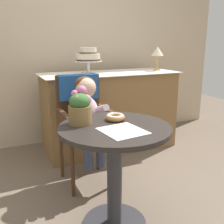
{
  "coord_description": "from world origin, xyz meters",
  "views": [
    {
      "loc": [
        -0.68,
        -1.45,
        1.23
      ],
      "look_at": [
        0.05,
        0.15,
        0.77
      ],
      "focal_mm": 42.63,
      "sensor_mm": 36.0,
      "label": 1
    }
  ],
  "objects_px": {
    "seated_child": "(87,111)",
    "flower_vase": "(80,107)",
    "donut_front": "(115,117)",
    "cafe_table": "(115,157)",
    "wicker_chair": "(82,111)",
    "table_lamp": "(157,52)",
    "tiered_cake_stand": "(88,57)"
  },
  "relations": [
    {
      "from": "wicker_chair",
      "to": "flower_vase",
      "type": "bearing_deg",
      "value": -112.51
    },
    {
      "from": "cafe_table",
      "to": "seated_child",
      "type": "distance_m",
      "value": 0.61
    },
    {
      "from": "donut_front",
      "to": "flower_vase",
      "type": "bearing_deg",
      "value": 174.62
    },
    {
      "from": "donut_front",
      "to": "cafe_table",
      "type": "bearing_deg",
      "value": -116.72
    },
    {
      "from": "donut_front",
      "to": "table_lamp",
      "type": "distance_m",
      "value": 1.66
    },
    {
      "from": "wicker_chair",
      "to": "tiered_cake_stand",
      "type": "relative_size",
      "value": 3.18
    },
    {
      "from": "cafe_table",
      "to": "table_lamp",
      "type": "relative_size",
      "value": 2.53
    },
    {
      "from": "wicker_chair",
      "to": "flower_vase",
      "type": "relative_size",
      "value": 3.95
    },
    {
      "from": "wicker_chair",
      "to": "table_lamp",
      "type": "xyz_separation_m",
      "value": [
        1.15,
        0.55,
        0.48
      ]
    },
    {
      "from": "donut_front",
      "to": "flower_vase",
      "type": "height_order",
      "value": "flower_vase"
    },
    {
      "from": "donut_front",
      "to": "table_lamp",
      "type": "relative_size",
      "value": 0.47
    },
    {
      "from": "table_lamp",
      "to": "wicker_chair",
      "type": "bearing_deg",
      "value": -154.4
    },
    {
      "from": "cafe_table",
      "to": "tiered_cake_stand",
      "type": "distance_m",
      "value": 1.45
    },
    {
      "from": "wicker_chair",
      "to": "seated_child",
      "type": "relative_size",
      "value": 1.31
    },
    {
      "from": "seated_child",
      "to": "flower_vase",
      "type": "distance_m",
      "value": 0.51
    },
    {
      "from": "flower_vase",
      "to": "table_lamp",
      "type": "bearing_deg",
      "value": 40.46
    },
    {
      "from": "cafe_table",
      "to": "wicker_chair",
      "type": "xyz_separation_m",
      "value": [
        0.02,
        0.74,
        0.13
      ]
    },
    {
      "from": "seated_child",
      "to": "donut_front",
      "type": "bearing_deg",
      "value": -85.71
    },
    {
      "from": "wicker_chair",
      "to": "table_lamp",
      "type": "height_order",
      "value": "table_lamp"
    },
    {
      "from": "tiered_cake_stand",
      "to": "seated_child",
      "type": "bearing_deg",
      "value": -110.77
    },
    {
      "from": "wicker_chair",
      "to": "tiered_cake_stand",
      "type": "xyz_separation_m",
      "value": [
        0.27,
        0.56,
        0.44
      ]
    },
    {
      "from": "cafe_table",
      "to": "table_lamp",
      "type": "height_order",
      "value": "table_lamp"
    },
    {
      "from": "wicker_chair",
      "to": "flower_vase",
      "type": "xyz_separation_m",
      "value": [
        -0.2,
        -0.6,
        0.19
      ]
    },
    {
      "from": "flower_vase",
      "to": "tiered_cake_stand",
      "type": "relative_size",
      "value": 0.81
    },
    {
      "from": "cafe_table",
      "to": "table_lamp",
      "type": "xyz_separation_m",
      "value": [
        1.17,
        1.29,
        0.61
      ]
    },
    {
      "from": "cafe_table",
      "to": "wicker_chair",
      "type": "height_order",
      "value": "wicker_chair"
    },
    {
      "from": "donut_front",
      "to": "flower_vase",
      "type": "distance_m",
      "value": 0.25
    },
    {
      "from": "flower_vase",
      "to": "table_lamp",
      "type": "relative_size",
      "value": 0.85
    },
    {
      "from": "flower_vase",
      "to": "tiered_cake_stand",
      "type": "height_order",
      "value": "tiered_cake_stand"
    },
    {
      "from": "wicker_chair",
      "to": "table_lamp",
      "type": "distance_m",
      "value": 1.36
    },
    {
      "from": "cafe_table",
      "to": "tiered_cake_stand",
      "type": "bearing_deg",
      "value": 77.21
    },
    {
      "from": "donut_front",
      "to": "tiered_cake_stand",
      "type": "xyz_separation_m",
      "value": [
        0.24,
        1.18,
        0.34
      ]
    }
  ]
}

